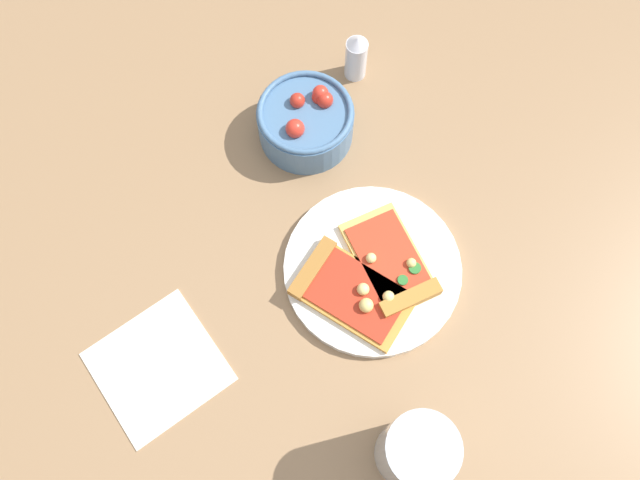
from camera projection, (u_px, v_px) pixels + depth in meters
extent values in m
plane|color=#93704C|center=(360.00, 244.00, 0.85)|extent=(2.40, 2.40, 0.00)
cylinder|color=white|center=(371.00, 270.00, 0.83)|extent=(0.23, 0.23, 0.01)
cube|color=gold|center=(354.00, 294.00, 0.81)|extent=(0.16, 0.17, 0.01)
cube|color=#A36B2D|center=(312.00, 268.00, 0.82)|extent=(0.08, 0.07, 0.01)
cube|color=#B22D19|center=(354.00, 293.00, 0.81)|extent=(0.14, 0.15, 0.00)
sphere|color=#F2D87F|center=(387.00, 297.00, 0.80)|extent=(0.02, 0.02, 0.02)
sphere|color=#EAD172|center=(366.00, 305.00, 0.79)|extent=(0.02, 0.02, 0.02)
sphere|color=#F2D87F|center=(363.00, 289.00, 0.80)|extent=(0.02, 0.02, 0.02)
cube|color=#E5B256|center=(388.00, 259.00, 0.83)|extent=(0.09, 0.14, 0.01)
cube|color=#B77A33|center=(410.00, 298.00, 0.80)|extent=(0.08, 0.02, 0.02)
cube|color=red|center=(389.00, 258.00, 0.82)|extent=(0.08, 0.12, 0.00)
sphere|color=#EAD172|center=(411.00, 263.00, 0.81)|extent=(0.01, 0.01, 0.01)
cylinder|color=#2D722D|center=(403.00, 280.00, 0.81)|extent=(0.01, 0.01, 0.00)
cylinder|color=#2D722D|center=(415.00, 268.00, 0.81)|extent=(0.02, 0.02, 0.00)
sphere|color=#F2D87F|center=(373.00, 257.00, 0.82)|extent=(0.01, 0.01, 0.01)
cylinder|color=#4C7299|center=(306.00, 123.00, 0.89)|extent=(0.13, 0.13, 0.06)
torus|color=#4C7299|center=(305.00, 112.00, 0.86)|extent=(0.13, 0.13, 0.01)
sphere|color=red|center=(320.00, 93.00, 0.86)|extent=(0.02, 0.02, 0.02)
sphere|color=red|center=(295.00, 129.00, 0.85)|extent=(0.03, 0.03, 0.03)
sphere|color=red|center=(325.00, 100.00, 0.86)|extent=(0.02, 0.02, 0.02)
sphere|color=red|center=(319.00, 97.00, 0.87)|extent=(0.02, 0.02, 0.02)
sphere|color=red|center=(297.00, 101.00, 0.86)|extent=(0.02, 0.02, 0.02)
cylinder|color=silver|center=(415.00, 451.00, 0.69)|extent=(0.08, 0.08, 0.14)
cylinder|color=#592D0F|center=(412.00, 452.00, 0.71)|extent=(0.07, 0.07, 0.10)
cube|color=silver|center=(158.00, 366.00, 0.79)|extent=(0.18, 0.17, 0.00)
cylinder|color=silver|center=(356.00, 59.00, 0.92)|extent=(0.03, 0.03, 0.07)
cone|color=silver|center=(357.00, 41.00, 0.88)|extent=(0.03, 0.03, 0.01)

